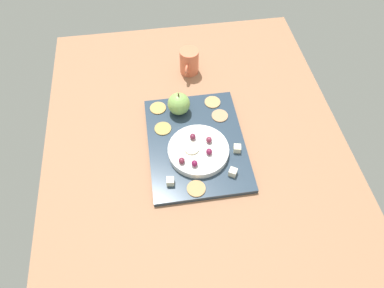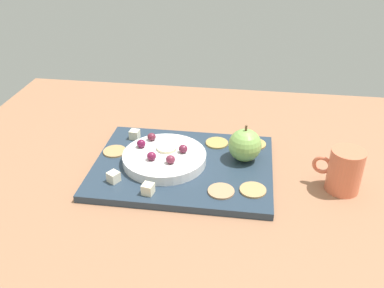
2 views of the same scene
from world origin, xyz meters
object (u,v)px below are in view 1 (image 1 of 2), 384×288
Objects in this scene: cracker_3 at (220,116)px; cracker_4 at (196,189)px; cracker_2 at (158,108)px; cracker_1 at (163,129)px; serving_dish at (199,151)px; apple_slice_0 at (192,148)px; grape_3 at (195,164)px; cheese_cube_2 at (233,172)px; apple_whole at (179,104)px; cheese_cube_0 at (170,181)px; grape_1 at (209,140)px; grape_4 at (209,152)px; grape_0 at (182,161)px; cracker_0 at (212,102)px; grape_2 at (193,137)px; cup at (189,62)px; cheese_cube_1 at (237,148)px; platter at (197,143)px.

cracker_3 is 27.74cm from cracker_4.
cracker_1 is at bearing -175.09° from cracker_2.
serving_dish is 4.11× the size of apple_slice_0.
cheese_cube_2 is at bearing -106.80° from grape_3.
apple_whole reaches higher than cheese_cube_0.
grape_1 is (2.05, -3.26, 1.99)cm from serving_dish.
grape_4 reaches higher than serving_dish.
grape_1 is at bearing -55.91° from grape_0.
cracker_1 is 15.45cm from grape_0.
cheese_cube_0 is at bearing 142.68° from grape_0.
cheese_cube_0 is at bearing 141.49° from apple_slice_0.
serving_dish is 3.89cm from grape_4.
apple_slice_0 is (9.35, -7.44, 1.37)cm from cheese_cube_0.
cracker_0 is 6.32cm from cracker_3.
grape_2 is (1.90, 4.62, -0.00)cm from grape_1.
grape_0 is 10.86cm from grape_1.
apple_slice_0 reaches higher than cracker_1.
cup is at bearing -6.08° from grape_3.
grape_4 is at bearing -115.93° from apple_slice_0.
cheese_cube_0 is at bearing -179.31° from cracker_1.
cracker_3 is (2.56, -18.78, 0.00)cm from cracker_1.
grape_4 reaches higher than cracker_4.
cheese_cube_1 is at bearing -71.09° from grape_3.
cracker_0 is 2.68× the size of grape_3.
cheese_cube_2 is 0.40× the size of cracker_1.
cracker_0 is (20.25, 3.78, -0.86)cm from cheese_cube_1.
cheese_cube_1 is 0.40× the size of cracker_1.
grape_2 is at bearing 173.72° from cup.
apple_whole is 1.37× the size of cracker_2.
apple_whole is at bearing 10.83° from grape_2.
grape_4 is 0.44× the size of apple_slice_0.
grape_2 is (15.98, -1.40, 2.85)cm from cracker_4.
grape_3 is at bearing -114.07° from grape_0.
cracker_4 is 15.58cm from grape_1.
cracker_0 is at bearing -13.22° from grape_4.
serving_dish is at bearing 145.94° from cracker_3.
cracker_2 is at bearing 35.32° from platter.
cracker_2 is at bearing 71.88° from apple_whole.
grape_1 is at bearing -178.43° from cup.
cracker_0 is 1.00× the size of cracker_2.
cheese_cube_1 is at bearing -114.16° from platter.
apple_slice_0 is (-16.97, -1.67, -1.18)cm from apple_whole.
platter is 7.28× the size of cracker_0.
apple_whole is 7.90cm from cracker_2.
cracker_0 is at bearing -14.10° from grape_1.
grape_4 is (-4.20, 0.71, -0.00)cm from grape_1.
apple_slice_0 reaches higher than cracker_4.
cheese_cube_2 is 21.96cm from cracker_3.
apple_whole reaches higher than grape_0.
grape_1 is at bearing 69.90° from cheese_cube_1.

